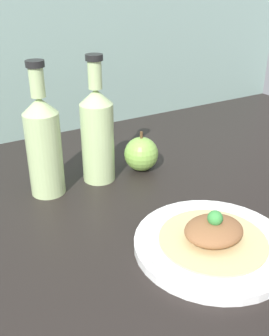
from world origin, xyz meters
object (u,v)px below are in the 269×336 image
plated_food (213,233)px  cider_bottle_left (44,144)px  apple (141,154)px  plate (212,243)px  cider_bottle_right (97,133)px

plated_food → cider_bottle_left: 37.60cm
plated_food → apple: bearing=80.6°
plate → cider_bottle_right: (-5.36, 32.43, 10.13)cm
cider_bottle_right → apple: bearing=-4.2°
plated_food → cider_bottle_right: 33.82cm
cider_bottle_left → apple: 23.62cm
plated_food → apple: size_ratio=1.90×
cider_bottle_right → plated_food: bearing=-80.6°
cider_bottle_right → apple: (10.60, -0.77, -7.11)cm
cider_bottle_left → apple: size_ratio=2.89×
plate → apple: apple is taller
plated_food → apple: 32.10cm
plate → apple: 32.23cm
apple → cider_bottle_left: bearing=178.0°
plate → cider_bottle_right: bearing=99.4°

